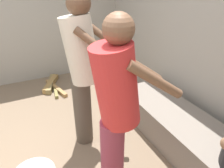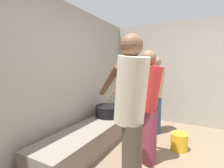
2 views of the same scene
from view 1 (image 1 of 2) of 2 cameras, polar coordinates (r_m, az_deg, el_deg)
block_enclosure_rear at (r=2.61m, az=27.44°, el=12.33°), size 5.09×0.20×2.40m
hearth_ledge at (r=2.43m, az=22.91°, el=-15.36°), size 2.38×0.60×0.37m
cook_in_cream_shirt at (r=2.09m, az=-8.23°, el=4.84°), size 0.68×0.73×1.66m
cook_in_red_shirt at (r=1.54m, az=1.28°, el=-6.13°), size 0.38×0.68×1.57m
firewood_pile at (r=3.82m, az=-16.26°, el=-0.31°), size 0.86×0.38×0.09m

